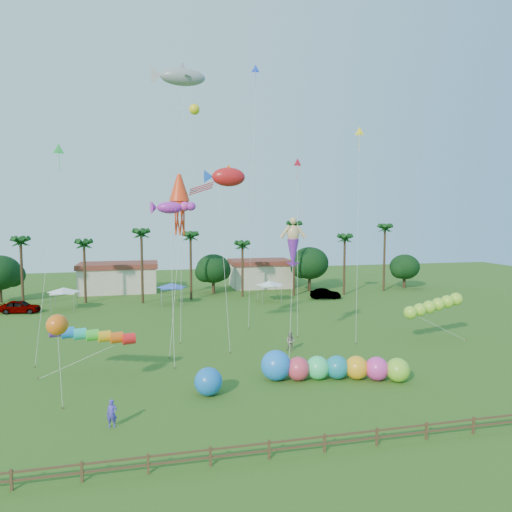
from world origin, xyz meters
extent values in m
plane|color=#285116|center=(0.00, 0.00, 0.00)|extent=(160.00, 160.00, 0.00)
cylinder|color=#3A2819|center=(-26.00, 40.00, 4.50)|extent=(0.36, 0.36, 9.00)
cylinder|color=#3A2819|center=(-18.00, 41.00, 4.25)|extent=(0.36, 0.36, 8.50)
cylinder|color=#3A2819|center=(-10.00, 39.00, 5.00)|extent=(0.36, 0.36, 10.00)
cylinder|color=#3A2819|center=(-3.00, 40.00, 4.75)|extent=(0.36, 0.36, 9.50)
cylinder|color=#3A2819|center=(5.00, 41.00, 4.00)|extent=(0.36, 0.36, 8.00)
cylinder|color=#3A2819|center=(13.00, 40.00, 5.50)|extent=(0.36, 0.36, 11.00)
cylinder|color=#3A2819|center=(21.00, 39.00, 4.50)|extent=(0.36, 0.36, 9.00)
cylinder|color=#3A2819|center=(29.00, 41.00, 5.25)|extent=(0.36, 0.36, 10.50)
sphere|color=#113814|center=(1.00, 45.00, 4.03)|extent=(5.46, 5.46, 5.46)
sphere|color=#113814|center=(17.00, 44.00, 4.65)|extent=(6.30, 6.30, 6.30)
sphere|color=#113814|center=(34.00, 43.00, 3.72)|extent=(5.04, 5.04, 5.04)
cube|color=beige|center=(-14.00, 50.00, 2.00)|extent=(12.00, 7.00, 4.00)
cube|color=beige|center=(10.00, 50.00, 2.00)|extent=(10.00, 7.00, 4.00)
pyramid|color=white|center=(-20.00, 36.00, 2.75)|extent=(3.00, 3.00, 0.60)
pyramid|color=blue|center=(-6.00, 37.00, 2.75)|extent=(3.00, 3.00, 0.60)
pyramid|color=white|center=(8.00, 36.00, 2.75)|extent=(3.00, 3.00, 0.60)
cube|color=brown|center=(-15.00, -6.00, 0.50)|extent=(0.12, 0.12, 1.00)
cube|color=brown|center=(-12.00, -6.00, 0.50)|extent=(0.12, 0.12, 1.00)
cube|color=brown|center=(-9.00, -6.00, 0.50)|extent=(0.12, 0.12, 1.00)
cube|color=brown|center=(-6.00, -6.00, 0.50)|extent=(0.12, 0.12, 1.00)
cube|color=brown|center=(-3.00, -6.00, 0.50)|extent=(0.12, 0.12, 1.00)
cube|color=brown|center=(0.00, -6.00, 0.50)|extent=(0.12, 0.12, 1.00)
cube|color=brown|center=(3.00, -6.00, 0.50)|extent=(0.12, 0.12, 1.00)
cube|color=brown|center=(6.00, -6.00, 0.50)|extent=(0.12, 0.12, 1.00)
cube|color=brown|center=(9.00, -6.00, 0.50)|extent=(0.12, 0.12, 1.00)
cube|color=brown|center=(0.00, -6.00, 0.85)|extent=(36.00, 0.08, 0.10)
cube|color=brown|center=(0.00, -6.00, 0.45)|extent=(36.00, 0.08, 0.10)
imported|color=#4C4C54|center=(-25.25, 35.49, 0.83)|extent=(5.14, 2.69, 1.67)
imported|color=#4C4C54|center=(16.82, 36.40, 0.74)|extent=(4.77, 2.64, 1.49)
imported|color=#4737C2|center=(-11.09, -0.51, 0.82)|extent=(0.62, 0.42, 1.63)
imported|color=gray|center=(3.70, 11.83, 0.88)|extent=(1.07, 0.99, 1.75)
sphere|color=#DE3A53|center=(1.98, 4.40, 0.89)|extent=(1.78, 1.78, 1.78)
sphere|color=#36E783|center=(3.48, 4.28, 0.89)|extent=(1.78, 1.78, 1.78)
sphere|color=teal|center=(4.96, 4.05, 0.89)|extent=(1.78, 1.78, 1.78)
sphere|color=#FFA61A|center=(6.39, 3.64, 0.89)|extent=(1.78, 1.78, 1.78)
sphere|color=#EA37A7|center=(7.77, 3.07, 0.89)|extent=(1.78, 1.78, 1.78)
sphere|color=#8AD72F|center=(9.15, 2.45, 0.89)|extent=(1.78, 1.78, 1.78)
sphere|color=#1B78F3|center=(0.35, 4.81, 1.14)|extent=(2.77, 2.77, 2.28)
sphere|color=blue|center=(-4.99, 3.03, 0.97)|extent=(1.94, 1.94, 1.94)
cylinder|color=red|center=(-12.06, 7.88, 3.03)|extent=(6.39, 1.46, 0.86)
cylinder|color=silver|center=(-13.86, 8.45, 1.52)|extent=(6.79, 1.16, 3.05)
cylinder|color=brown|center=(-17.25, 9.01, 0.08)|extent=(0.08, 0.08, 0.16)
ellipsoid|color=#98D830|center=(15.76, 11.58, 3.04)|extent=(6.90, 3.52, 1.50)
cylinder|color=silver|center=(18.81, 11.44, 1.52)|extent=(6.11, 0.31, 3.06)
cylinder|color=brown|center=(21.86, 11.30, 0.08)|extent=(0.08, 0.08, 0.16)
sphere|color=orange|center=(-14.65, 3.43, 5.38)|extent=(1.63, 1.63, 1.37)
cylinder|color=silver|center=(-14.53, 3.13, 2.69)|extent=(0.28, 0.63, 5.38)
cylinder|color=brown|center=(-14.41, 2.83, 0.08)|extent=(0.08, 0.08, 0.16)
cylinder|color=silver|center=(3.40, 10.84, 4.83)|extent=(1.64, 4.19, 9.66)
cylinder|color=brown|center=(2.60, 8.77, 0.08)|extent=(0.08, 0.08, 0.16)
ellipsoid|color=red|center=(-1.19, 16.75, 16.19)|extent=(5.11, 2.38, 2.05)
cylinder|color=silver|center=(-1.54, 14.49, 8.09)|extent=(0.72, 4.55, 16.19)
cylinder|color=brown|center=(-1.89, 12.23, 0.08)|extent=(0.08, 0.08, 0.16)
ellipsoid|color=gray|center=(-5.06, 22.51, 27.04)|extent=(6.73, 4.30, 2.26)
cylinder|color=silver|center=(-5.56, 19.50, 13.52)|extent=(1.03, 6.04, 27.05)
cylinder|color=brown|center=(-6.06, 16.50, 0.08)|extent=(0.08, 0.08, 0.16)
cone|color=#F33913|center=(-6.05, 15.16, 13.64)|extent=(2.53, 2.53, 5.38)
cylinder|color=silver|center=(-6.68, 13.51, 6.82)|extent=(1.29, 3.34, 13.64)
cylinder|color=brown|center=(-7.31, 11.85, 0.08)|extent=(0.08, 0.08, 0.16)
ellipsoid|color=#B725BD|center=(-7.00, 13.16, 13.12)|extent=(4.38, 3.46, 1.50)
cylinder|color=silver|center=(-7.00, 11.13, 6.56)|extent=(0.03, 4.08, 13.13)
cylinder|color=brown|center=(-7.00, 9.10, 0.08)|extent=(0.08, 0.08, 0.16)
cone|color=red|center=(6.96, 20.11, 18.11)|extent=(1.13, 0.47, 1.10)
cylinder|color=silver|center=(6.36, 18.10, 9.06)|extent=(1.23, 4.05, 18.12)
cylinder|color=brown|center=(5.76, 16.09, 0.08)|extent=(0.08, 0.08, 0.16)
cone|color=yellow|center=(12.23, 16.14, 20.90)|extent=(1.08, 0.69, 1.09)
cylinder|color=silver|center=(11.36, 14.29, 10.45)|extent=(1.76, 3.73, 20.91)
cylinder|color=brown|center=(10.50, 12.44, 0.08)|extent=(0.08, 0.08, 0.16)
cone|color=#34DD57|center=(-16.40, 15.85, 18.15)|extent=(1.10, 0.67, 1.11)
cylinder|color=silver|center=(-17.27, 13.92, 9.07)|extent=(1.78, 3.89, 18.15)
cylinder|color=brown|center=(-18.14, 11.99, 0.08)|extent=(0.08, 0.08, 0.16)
cone|color=#1B3FF7|center=(3.35, 24.78, 29.09)|extent=(1.15, 0.41, 1.13)
cylinder|color=silver|center=(2.48, 22.76, 14.55)|extent=(1.78, 4.08, 29.10)
cylinder|color=brown|center=(1.60, 20.73, 0.08)|extent=(0.08, 0.08, 0.16)
camera|label=1|loc=(-8.65, -27.55, 12.30)|focal=32.00mm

